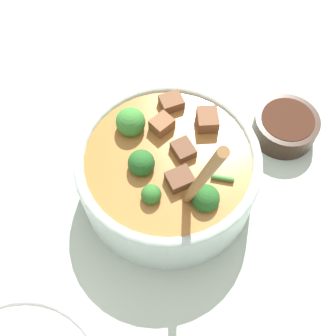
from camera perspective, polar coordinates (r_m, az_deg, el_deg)
The scene contains 3 objects.
ground_plane at distance 0.68m, azimuth 0.00°, elevation -2.74°, with size 4.00×4.00×0.00m, color #ADBCAD.
stew_bowl at distance 0.63m, azimuth -0.00°, elevation -0.33°, with size 0.27×0.27×0.30m.
condiment_bowl at distance 0.74m, azimuth 15.61°, elevation 5.53°, with size 0.11×0.11×0.04m.
Camera 1 is at (-0.12, -0.28, 0.61)m, focal length 45.00 mm.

